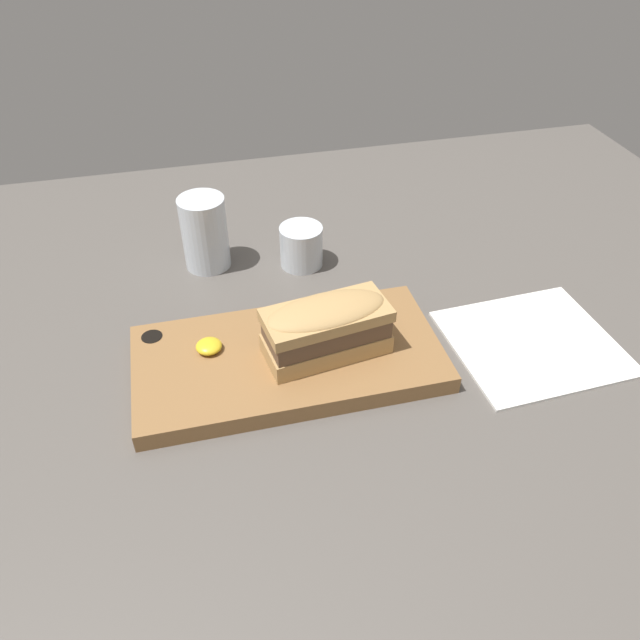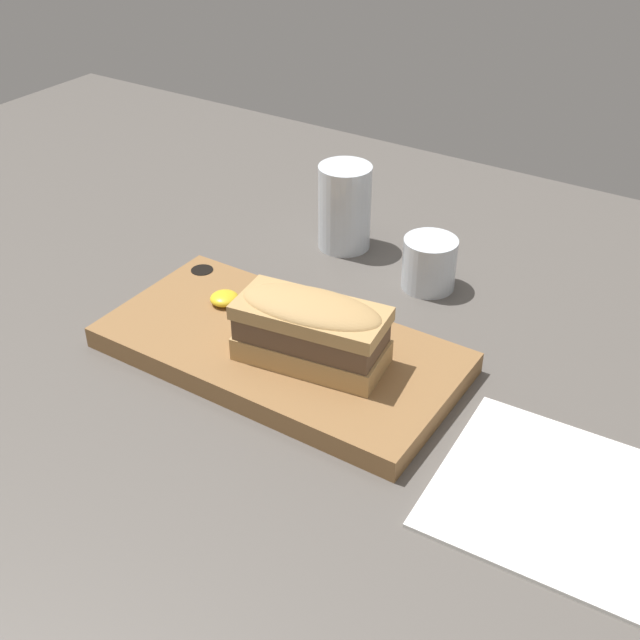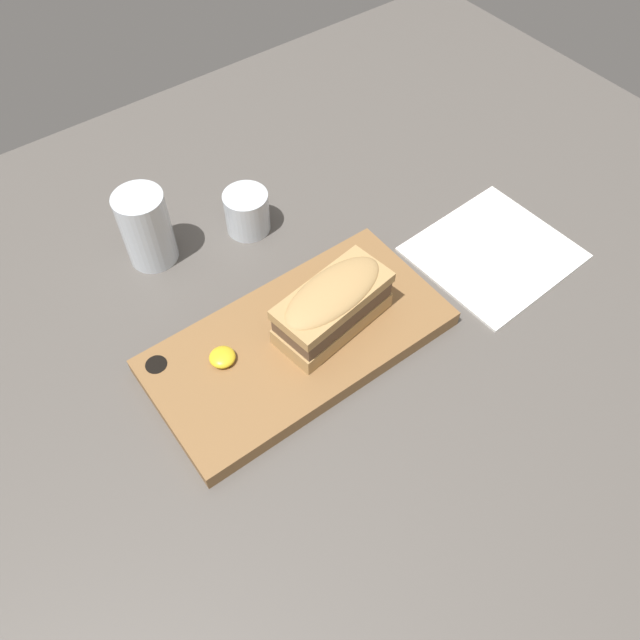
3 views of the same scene
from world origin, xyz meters
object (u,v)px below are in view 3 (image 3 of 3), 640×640
at_px(wine_glass, 247,213).
at_px(napkin, 493,253).
at_px(sandwich, 333,304).
at_px(water_glass, 147,232).
at_px(serving_board, 298,342).

xyz_separation_m(wine_glass, napkin, (0.26, -0.26, -0.03)).
relative_size(sandwich, wine_glass, 2.44).
relative_size(sandwich, napkin, 0.73).
height_order(sandwich, wine_glass, sandwich).
xyz_separation_m(water_glass, wine_glass, (0.14, -0.03, -0.02)).
bearing_deg(sandwich, wine_glass, 85.30).
bearing_deg(napkin, serving_board, 173.63).
xyz_separation_m(sandwich, napkin, (0.28, -0.03, -0.06)).
relative_size(sandwich, water_glass, 1.41).
xyz_separation_m(serving_board, sandwich, (0.05, -0.01, 0.05)).
distance_m(serving_board, wine_glass, 0.24).
distance_m(wine_glass, napkin, 0.37).
relative_size(water_glass, wine_glass, 1.73).
height_order(serving_board, napkin, serving_board).
bearing_deg(water_glass, napkin, -36.12).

